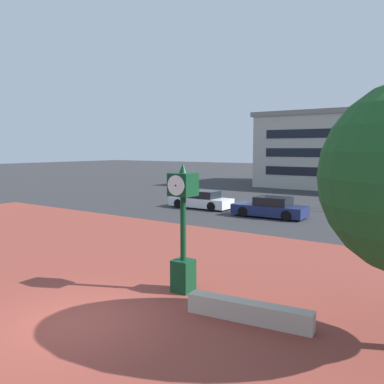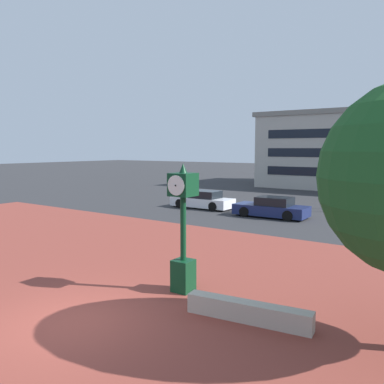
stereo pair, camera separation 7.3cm
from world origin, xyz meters
TOP-DOWN VIEW (x-y plane):
  - ground_plane at (0.00, 0.00)m, footprint 200.00×200.00m
  - plaza_brick_paving at (0.00, 4.01)m, footprint 44.00×16.02m
  - planter_wall at (3.59, 2.55)m, footprint 3.22×0.82m
  - street_clock at (1.00, 3.35)m, footprint 0.69×0.80m
  - car_street_near at (-2.28, 17.16)m, footprint 4.62×2.02m
  - car_street_mid at (-7.90, 17.82)m, footprint 4.57×1.86m

SIDE VIEW (x-z plane):
  - ground_plane at x=0.00m, z-range 0.00..0.00m
  - plaza_brick_paving at x=0.00m, z-range 0.00..0.01m
  - planter_wall at x=3.59m, z-range 0.00..0.50m
  - car_street_mid at x=-7.90m, z-range -0.07..1.21m
  - car_street_near at x=-2.28m, z-range -0.07..1.21m
  - street_clock at x=1.00m, z-range 0.00..3.87m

